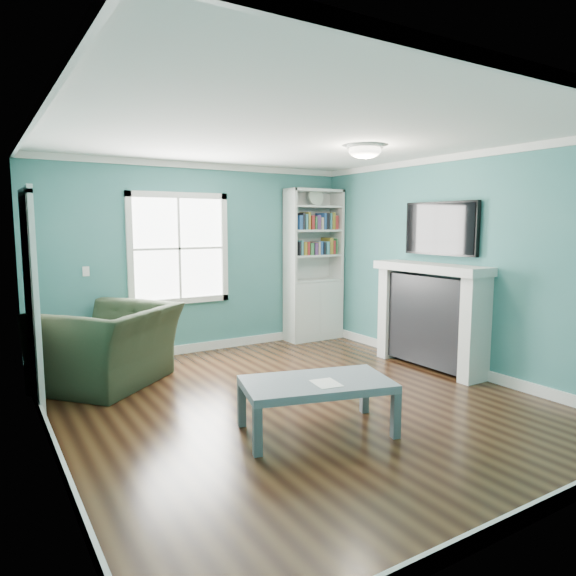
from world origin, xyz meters
TOP-DOWN VIEW (x-y plane):
  - floor at (0.00, 0.00)m, footprint 5.00×5.00m
  - room_walls at (0.00, 0.00)m, footprint 5.00×5.00m
  - trim at (0.00, 0.00)m, footprint 4.50×5.00m
  - window at (-0.30, 2.49)m, footprint 1.40×0.06m
  - bookshelf at (1.77, 2.30)m, footprint 0.90×0.35m
  - fireplace at (2.08, 0.20)m, footprint 0.44×1.58m
  - tv at (2.20, 0.20)m, footprint 0.06×1.10m
  - door at (-2.22, 1.40)m, footprint 0.12×0.98m
  - ceiling_fixture at (0.90, 0.10)m, footprint 0.38×0.38m
  - light_switch at (-1.50, 2.48)m, footprint 0.08×0.01m
  - recliner at (-1.45, 1.60)m, footprint 1.59×1.54m
  - coffee_table at (-0.25, -0.69)m, footprint 1.39×0.99m
  - paper_sheet at (-0.23, -0.80)m, footprint 0.24×0.29m

SIDE VIEW (x-z plane):
  - floor at x=0.00m, z-range 0.00..0.00m
  - coffee_table at x=-0.25m, z-range 0.17..0.62m
  - paper_sheet at x=-0.23m, z-range 0.46..0.46m
  - recliner at x=-1.45m, z-range 0.00..1.17m
  - fireplace at x=2.08m, z-range -0.01..1.29m
  - bookshelf at x=1.77m, z-range -0.23..2.08m
  - door at x=-2.22m, z-range -0.01..2.16m
  - light_switch at x=-1.50m, z-range 1.14..1.26m
  - trim at x=0.00m, z-range -0.06..2.54m
  - window at x=-0.30m, z-range 0.70..2.20m
  - room_walls at x=0.00m, z-range -0.92..4.08m
  - tv at x=2.20m, z-range 1.40..2.05m
  - ceiling_fixture at x=0.90m, z-range 2.47..2.63m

